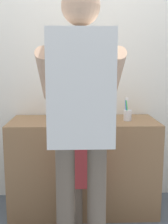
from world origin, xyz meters
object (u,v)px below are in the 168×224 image
(soap_bottle, at_px, (50,112))
(adult_parent, at_px, (81,106))
(child_toddler, at_px, (85,170))
(toothbrush_cup, at_px, (127,115))

(soap_bottle, xyz_separation_m, adult_parent, (0.26, -0.73, 0.17))
(soap_bottle, relative_size, child_toddler, 0.19)
(toothbrush_cup, bearing_deg, soap_bottle, 173.77)
(soap_bottle, distance_m, adult_parent, 0.80)
(adult_parent, bearing_deg, soap_bottle, 109.64)
(soap_bottle, distance_m, child_toddler, 0.66)
(toothbrush_cup, relative_size, adult_parent, 0.11)
(soap_bottle, height_order, adult_parent, adult_parent)
(toothbrush_cup, distance_m, child_toddler, 0.65)
(child_toddler, xyz_separation_m, adult_parent, (-0.04, -0.29, 0.55))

